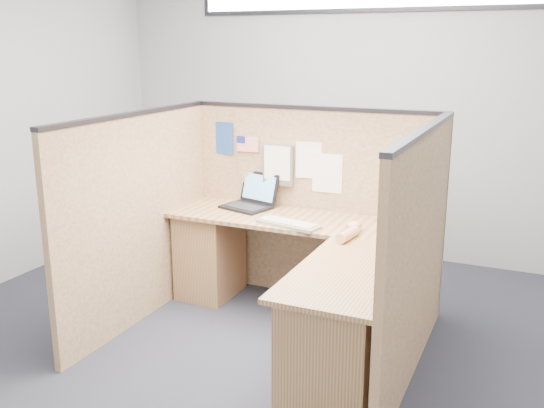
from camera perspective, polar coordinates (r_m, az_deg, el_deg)
The scene contains 13 objects.
floor at distance 4.20m, azimuth -1.32°, elevation -13.35°, with size 5.00×5.00×0.00m, color #1F212C.
wall_back at distance 5.84m, azimuth 8.30°, elevation 8.94°, with size 5.00×5.00×0.00m, color #A2A6A7.
cubicle_partitions at distance 4.27m, azimuth 1.10°, elevation -1.71°, with size 2.06×1.83×1.53m.
l_desk at distance 4.20m, azimuth 2.63°, elevation -7.42°, with size 1.95×1.75×0.73m.
laptop at distance 4.81m, azimuth -2.11°, elevation 0.51°, with size 0.42×0.43×0.26m.
keyboard at distance 4.31m, azimuth 1.55°, elevation -1.86°, with size 0.49×0.25×0.03m.
mouse at distance 4.22m, azimuth 7.74°, elevation -2.28°, with size 0.10×0.06×0.04m, color #B6B6BB.
hand_forearm at distance 4.09m, azimuth 7.35°, elevation -2.60°, with size 0.10×0.37×0.08m.
blue_poster at distance 4.97m, azimuth -4.63°, elevation 6.19°, with size 0.20×0.00×0.26m, color navy.
american_flag at distance 4.87m, azimuth -2.55°, elevation 5.55°, with size 0.19×0.01×0.33m.
file_holder at distance 4.76m, azimuth 0.59°, elevation 3.70°, with size 0.25×0.05×0.32m.
paper_left at distance 4.68m, azimuth 3.56°, elevation 4.13°, with size 0.22×0.00×0.28m, color white.
paper_right at distance 4.65m, azimuth 5.21°, elevation 2.90°, with size 0.24×0.00×0.30m, color white.
Camera 1 is at (1.61, -3.33, 1.98)m, focal length 40.00 mm.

